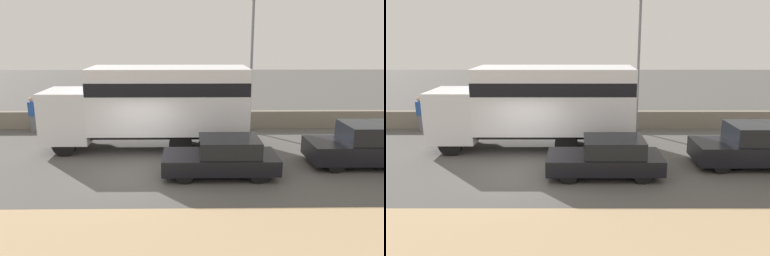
# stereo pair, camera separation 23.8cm
# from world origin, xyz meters

# --- Properties ---
(ground_plane) EXTENTS (80.00, 80.00, 0.00)m
(ground_plane) POSITION_xyz_m (0.00, 0.00, 0.00)
(ground_plane) COLOR #514F4C
(dirt_shoulder_foreground) EXTENTS (60.00, 4.45, 0.04)m
(dirt_shoulder_foreground) POSITION_xyz_m (0.00, -5.23, 0.02)
(dirt_shoulder_foreground) COLOR tan
(dirt_shoulder_foreground) RESTS_ON ground_plane
(stone_wall_backdrop) EXTENTS (60.00, 0.35, 0.93)m
(stone_wall_backdrop) POSITION_xyz_m (0.00, 6.64, 0.47)
(stone_wall_backdrop) COLOR gray
(stone_wall_backdrop) RESTS_ON ground_plane
(street_lamp) EXTENTS (0.56, 0.28, 6.78)m
(street_lamp) POSITION_xyz_m (4.99, 5.85, 3.94)
(street_lamp) COLOR slate
(street_lamp) RESTS_ON ground_plane
(box_truck) EXTENTS (8.70, 2.53, 3.58)m
(box_truck) POSITION_xyz_m (0.32, 3.05, 2.09)
(box_truck) COLOR silver
(box_truck) RESTS_ON ground_plane
(car_hatchback) EXTENTS (4.08, 1.80, 1.39)m
(car_hatchback) POSITION_xyz_m (3.03, -0.27, 0.69)
(car_hatchback) COLOR black
(car_hatchback) RESTS_ON ground_plane
(car_sedan_second) EXTENTS (4.09, 1.90, 1.64)m
(car_sedan_second) POSITION_xyz_m (8.58, 0.73, 0.79)
(car_sedan_second) COLOR black
(car_sedan_second) RESTS_ON ground_plane
(pedestrian) EXTENTS (0.39, 0.39, 1.81)m
(pedestrian) POSITION_xyz_m (-6.20, 6.00, 0.94)
(pedestrian) COLOR slate
(pedestrian) RESTS_ON ground_plane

